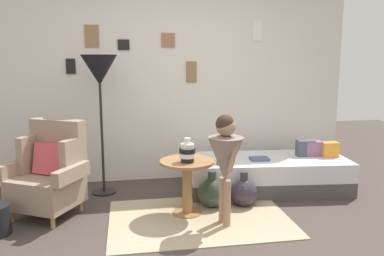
{
  "coord_description": "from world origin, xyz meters",
  "views": [
    {
      "loc": [
        -0.56,
        -3.14,
        1.59
      ],
      "look_at": [
        0.15,
        0.95,
        0.85
      ],
      "focal_mm": 36.39,
      "sensor_mm": 36.0,
      "label": 1
    }
  ],
  "objects": [
    {
      "name": "pillow_mid",
      "position": [
        1.73,
        1.23,
        0.49
      ],
      "size": [
        0.21,
        0.14,
        0.18
      ],
      "primitive_type": "cube",
      "rotation": [
        0.0,
        0.0,
        -0.13
      ],
      "color": "gray",
      "rests_on": "daybed"
    },
    {
      "name": "pillow_back",
      "position": [
        1.63,
        1.25,
        0.5
      ],
      "size": [
        0.23,
        0.13,
        0.2
      ],
      "primitive_type": "cube",
      "rotation": [
        0.0,
        0.0,
        -0.07
      ],
      "color": "#474C56",
      "rests_on": "daybed"
    },
    {
      "name": "demijohn_near",
      "position": [
        0.34,
        0.79,
        0.16
      ],
      "size": [
        0.32,
        0.32,
        0.4
      ],
      "color": "#2D3D33",
      "rests_on": "ground"
    },
    {
      "name": "pillow_head",
      "position": [
        1.91,
        1.16,
        0.49
      ],
      "size": [
        0.2,
        0.13,
        0.18
      ],
      "primitive_type": "cube",
      "rotation": [
        0.0,
        0.0,
        -0.04
      ],
      "color": "orange",
      "rests_on": "daybed"
    },
    {
      "name": "floor_lamp",
      "position": [
        -0.84,
        1.45,
        1.41
      ],
      "size": [
        0.41,
        0.41,
        1.64
      ],
      "color": "black",
      "rests_on": "ground"
    },
    {
      "name": "demijohn_far",
      "position": [
        0.69,
        0.76,
        0.15
      ],
      "size": [
        0.3,
        0.3,
        0.39
      ],
      "color": "#332D38",
      "rests_on": "ground"
    },
    {
      "name": "armchair",
      "position": [
        -1.34,
        0.89,
        0.44
      ],
      "size": [
        0.9,
        0.83,
        0.97
      ],
      "color": "tan",
      "rests_on": "ground"
    },
    {
      "name": "person_child",
      "position": [
        0.36,
        0.32,
        0.69
      ],
      "size": [
        0.34,
        0.34,
        1.08
      ],
      "color": "#A37A60",
      "rests_on": "ground"
    },
    {
      "name": "book_on_daybed",
      "position": [
        1.0,
        1.15,
        0.42
      ],
      "size": [
        0.23,
        0.17,
        0.03
      ],
      "primitive_type": "cube",
      "rotation": [
        0.0,
        0.0,
        -0.04
      ],
      "color": "#4A5D8B",
      "rests_on": "daybed"
    },
    {
      "name": "vase_striped",
      "position": [
        0.04,
        0.58,
        0.67
      ],
      "size": [
        0.16,
        0.16,
        0.25
      ],
      "color": "black",
      "rests_on": "side_table"
    },
    {
      "name": "rug",
      "position": [
        0.15,
        0.49,
        0.01
      ],
      "size": [
        1.79,
        1.24,
        0.01
      ],
      "primitive_type": "cube",
      "color": "tan",
      "rests_on": "ground"
    },
    {
      "name": "daybed",
      "position": [
        1.14,
        1.23,
        0.2
      ],
      "size": [
        1.97,
        0.97,
        0.4
      ],
      "color": "#4C4742",
      "rests_on": "ground"
    },
    {
      "name": "ground_plane",
      "position": [
        0.0,
        0.0,
        0.0
      ],
      "size": [
        12.0,
        12.0,
        0.0
      ],
      "primitive_type": "plane",
      "color": "#423833"
    },
    {
      "name": "side_table",
      "position": [
        0.05,
        0.64,
        0.41
      ],
      "size": [
        0.56,
        0.56,
        0.57
      ],
      "color": "#9E7042",
      "rests_on": "ground"
    },
    {
      "name": "gallery_wall",
      "position": [
        -0.0,
        1.95,
        1.3
      ],
      "size": [
        4.8,
        0.12,
        2.6
      ],
      "color": "silver",
      "rests_on": "ground"
    }
  ]
}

